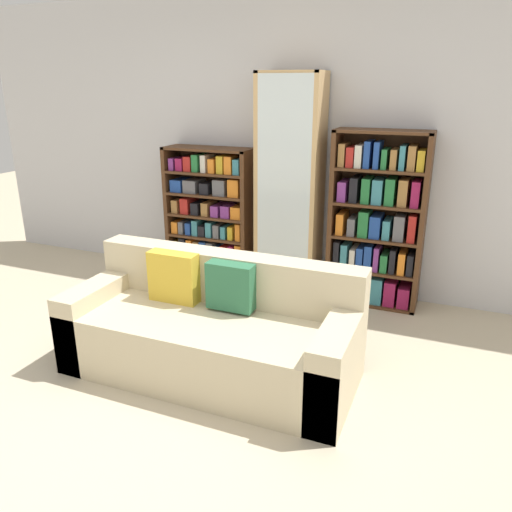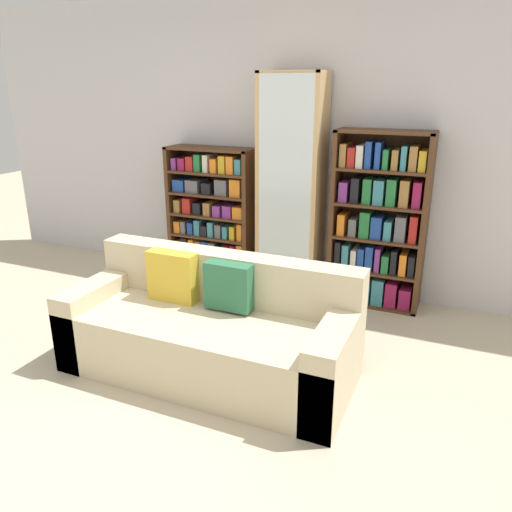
# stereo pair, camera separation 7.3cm
# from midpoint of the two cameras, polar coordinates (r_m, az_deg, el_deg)

# --- Properties ---
(ground_plane) EXTENTS (16.00, 16.00, 0.00)m
(ground_plane) POSITION_cam_midpoint_polar(r_m,az_deg,el_deg) (3.27, -11.57, -16.90)
(ground_plane) COLOR beige
(wall_back) EXTENTS (6.95, 0.06, 2.70)m
(wall_back) POSITION_cam_midpoint_polar(r_m,az_deg,el_deg) (4.79, 3.24, 12.46)
(wall_back) COLOR silver
(wall_back) RESTS_ON ground
(couch) EXTENTS (1.97, 0.80, 0.79)m
(couch) POSITION_cam_midpoint_polar(r_m,az_deg,el_deg) (3.46, -5.68, -8.73)
(couch) COLOR beige
(couch) RESTS_ON ground
(bookshelf_left) EXTENTS (0.88, 0.32, 1.32)m
(bookshelf_left) POSITION_cam_midpoint_polar(r_m,az_deg,el_deg) (5.02, -5.61, 4.59)
(bookshelf_left) COLOR #4C2D19
(bookshelf_left) RESTS_ON ground
(display_cabinet) EXTENTS (0.57, 0.36, 2.01)m
(display_cabinet) POSITION_cam_midpoint_polar(r_m,az_deg,el_deg) (4.60, 3.46, 7.80)
(display_cabinet) COLOR tan
(display_cabinet) RESTS_ON ground
(bookshelf_right) EXTENTS (0.81, 0.32, 1.54)m
(bookshelf_right) POSITION_cam_midpoint_polar(r_m,az_deg,el_deg) (4.49, 13.24, 3.59)
(bookshelf_right) COLOR #4C2D19
(bookshelf_right) RESTS_ON ground
(wine_bottle) EXTENTS (0.08, 0.08, 0.40)m
(wine_bottle) POSITION_cam_midpoint_polar(r_m,az_deg,el_deg) (3.86, 8.14, -7.84)
(wine_bottle) COLOR #192333
(wine_bottle) RESTS_ON ground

